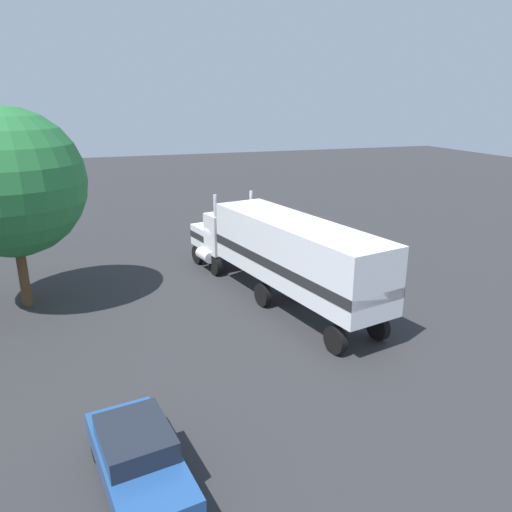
{
  "coord_description": "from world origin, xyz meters",
  "views": [
    {
      "loc": [
        -26.31,
        6.88,
        9.29
      ],
      "look_at": [
        -3.67,
        -0.86,
        1.6
      ],
      "focal_mm": 34.47,
      "sensor_mm": 36.0,
      "label": 1
    }
  ],
  "objects_px": {
    "person_bystander": "(305,263)",
    "tree_center": "(9,183)",
    "parked_car": "(138,458)",
    "semi_truck": "(282,250)"
  },
  "relations": [
    {
      "from": "semi_truck",
      "to": "parked_car",
      "type": "xyz_separation_m",
      "value": [
        -9.92,
        7.74,
        -1.72
      ]
    },
    {
      "from": "semi_truck",
      "to": "tree_center",
      "type": "relative_size",
      "value": 1.59
    },
    {
      "from": "parked_car",
      "to": "tree_center",
      "type": "distance_m",
      "value": 14.62
    },
    {
      "from": "semi_truck",
      "to": "parked_car",
      "type": "bearing_deg",
      "value": 142.04
    },
    {
      "from": "person_bystander",
      "to": "tree_center",
      "type": "height_order",
      "value": "tree_center"
    },
    {
      "from": "semi_truck",
      "to": "parked_car",
      "type": "distance_m",
      "value": 12.69
    },
    {
      "from": "tree_center",
      "to": "person_bystander",
      "type": "bearing_deg",
      "value": -93.66
    },
    {
      "from": "person_bystander",
      "to": "parked_car",
      "type": "bearing_deg",
      "value": 140.79
    },
    {
      "from": "semi_truck",
      "to": "tree_center",
      "type": "height_order",
      "value": "tree_center"
    },
    {
      "from": "person_bystander",
      "to": "tree_center",
      "type": "bearing_deg",
      "value": 86.34
    }
  ]
}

